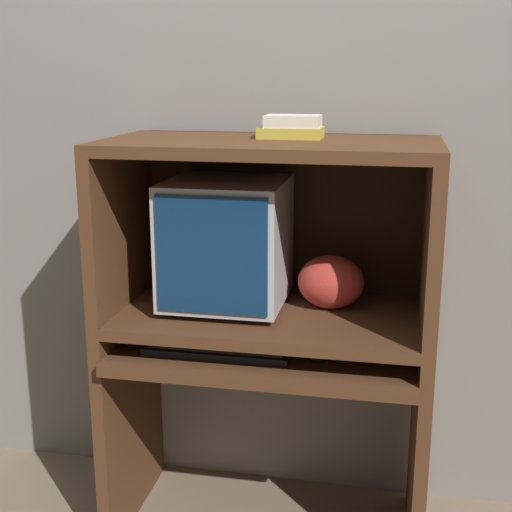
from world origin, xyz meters
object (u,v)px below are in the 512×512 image
crt_monitor (226,242)px  keyboard (219,348)px  mouse (317,356)px  snack_bag (331,282)px  book_stack (292,127)px

crt_monitor → keyboard: size_ratio=0.91×
crt_monitor → mouse: crt_monitor is taller
snack_bag → crt_monitor: bearing=-172.3°
crt_monitor → book_stack: 0.42m
crt_monitor → mouse: (0.31, -0.16, -0.30)m
keyboard → book_stack: book_stack is taller
crt_monitor → snack_bag: bearing=7.7°
crt_monitor → book_stack: (0.20, 0.04, 0.36)m
keyboard → book_stack: bearing=43.8°
crt_monitor → keyboard: crt_monitor is taller
mouse → snack_bag: size_ratio=0.33×
crt_monitor → book_stack: book_stack is taller
mouse → book_stack: 0.70m
book_stack → mouse: bearing=-60.1°
crt_monitor → snack_bag: (0.33, 0.04, -0.13)m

